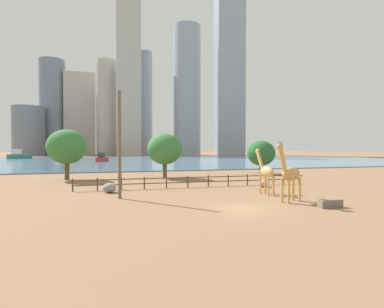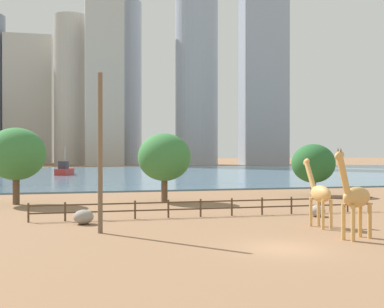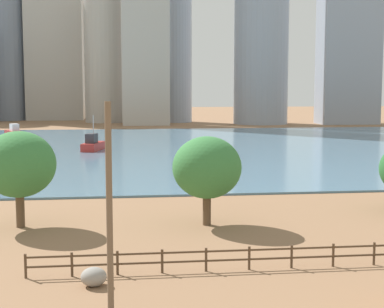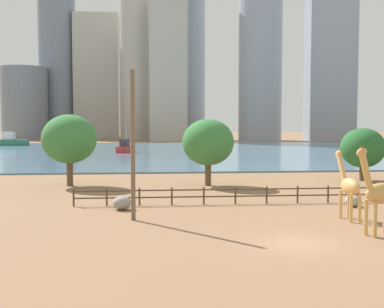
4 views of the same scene
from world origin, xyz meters
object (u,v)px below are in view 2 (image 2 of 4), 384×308
(tree_center_broad, at_px, (16,154))
(tree_right_tall, at_px, (313,164))
(utility_pole, at_px, (100,153))
(tree_left_large, at_px, (164,157))
(boat_ferry, at_px, (64,170))
(giraffe_companion, at_px, (319,193))
(giraffe_tall, at_px, (355,197))
(boulder_near_fence, at_px, (317,211))
(boulder_by_pole, at_px, (83,217))

(tree_center_broad, bearing_deg, tree_right_tall, 3.02)
(utility_pole, xyz_separation_m, tree_left_large, (6.67, 16.10, -0.48))
(boat_ferry, bearing_deg, tree_left_large, -153.80)
(utility_pole, height_order, boat_ferry, utility_pole)
(giraffe_companion, bearing_deg, tree_right_tall, -30.30)
(giraffe_tall, bearing_deg, boulder_near_fence, -128.58)
(giraffe_tall, relative_size, utility_pole, 0.53)
(giraffe_tall, height_order, utility_pole, utility_pole)
(tree_left_large, xyz_separation_m, boat_ferry, (-10.44, 50.62, -3.08))
(giraffe_companion, distance_m, tree_left_large, 18.50)
(giraffe_companion, height_order, tree_center_broad, tree_center_broad)
(boulder_near_fence, relative_size, tree_left_large, 0.18)
(utility_pole, distance_m, boat_ferry, 66.92)
(giraffe_tall, height_order, boulder_by_pole, giraffe_tall)
(giraffe_tall, relative_size, tree_center_broad, 0.72)
(giraffe_companion, bearing_deg, giraffe_tall, 173.96)
(giraffe_companion, distance_m, boat_ferry, 69.86)
(giraffe_tall, bearing_deg, tree_left_large, -95.79)
(boulder_near_fence, distance_m, boat_ferry, 66.18)
(giraffe_tall, relative_size, boat_ferry, 0.78)
(giraffe_companion, height_order, tree_right_tall, tree_right_tall)
(giraffe_tall, xyz_separation_m, boulder_near_fence, (2.43, 8.74, -1.88))
(giraffe_companion, relative_size, utility_pole, 0.48)
(giraffe_tall, bearing_deg, boulder_by_pole, -55.30)
(boulder_by_pole, xyz_separation_m, tree_center_broad, (-5.73, 13.32, 4.03))
(tree_right_tall, bearing_deg, giraffe_companion, -116.67)
(giraffe_companion, height_order, boulder_by_pole, giraffe_companion)
(giraffe_companion, xyz_separation_m, boulder_by_pole, (-14.40, 4.68, -1.65))
(tree_left_large, bearing_deg, tree_center_broad, 176.01)
(giraffe_companion, distance_m, tree_right_tall, 21.96)
(giraffe_tall, distance_m, boat_ferry, 73.99)
(boulder_by_pole, xyz_separation_m, boat_ferry, (-2.86, 63.01, 0.63))
(giraffe_tall, distance_m, boulder_near_fence, 9.26)
(utility_pole, bearing_deg, boulder_by_pole, 103.84)
(giraffe_tall, bearing_deg, tree_right_tall, -135.82)
(tree_left_large, xyz_separation_m, tree_right_tall, (16.66, 2.51, -0.75))
(boulder_by_pole, bearing_deg, tree_right_tall, 31.59)
(giraffe_companion, height_order, boulder_near_fence, giraffe_companion)
(giraffe_companion, xyz_separation_m, boat_ferry, (-17.26, 67.69, -1.02))
(tree_right_tall, relative_size, boat_ferry, 0.87)
(boulder_near_fence, relative_size, boat_ferry, 0.18)
(utility_pole, height_order, tree_right_tall, utility_pole)
(boulder_near_fence, relative_size, tree_center_broad, 0.17)
(giraffe_companion, xyz_separation_m, utility_pole, (-13.48, 0.98, 2.55))
(giraffe_tall, relative_size, boulder_near_fence, 4.26)
(boat_ferry, bearing_deg, boulder_by_pole, -162.86)
(boulder_near_fence, bearing_deg, tree_left_large, 125.68)
(tree_center_broad, bearing_deg, utility_pole, -68.68)
(tree_center_broad, bearing_deg, boulder_by_pole, -66.71)
(boulder_by_pole, bearing_deg, boat_ferry, 92.60)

